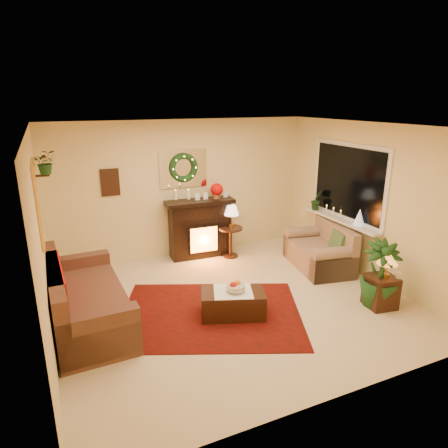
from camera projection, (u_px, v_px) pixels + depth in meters
name	position (u px, v px, depth m)	size (l,w,h in m)	color
floor	(233.00, 303.00, 6.04)	(5.00, 5.00, 0.00)	beige
ceiling	(235.00, 127.00, 5.26)	(5.00, 5.00, 0.00)	white
wall_back	(184.00, 189.00, 7.61)	(5.00, 5.00, 0.00)	#EFD88C
wall_front	(338.00, 285.00, 3.69)	(5.00, 5.00, 0.00)	#EFD88C
wall_left	(42.00, 246.00, 4.68)	(4.50, 4.50, 0.00)	#EFD88C
wall_right	(370.00, 203.00, 6.62)	(4.50, 4.50, 0.00)	#EFD88C
area_rug	(211.00, 314.00, 5.72)	(2.54, 1.90, 0.01)	maroon
sofa	(88.00, 294.00, 5.38)	(0.93, 2.11, 0.91)	#48341B
red_throw	(84.00, 287.00, 5.52)	(0.76, 1.23, 0.02)	red
fireplace	(200.00, 229.00, 7.69)	(1.15, 0.37, 1.06)	black
poinsettia	(217.00, 190.00, 7.59)	(0.24, 0.24, 0.24)	#CA0604
mantel_candle_a	(176.00, 195.00, 7.32)	(0.06, 0.06, 0.17)	white
mantel_candle_b	(189.00, 194.00, 7.37)	(0.06, 0.06, 0.17)	white
mantel_mirror	(183.00, 169.00, 7.47)	(0.92, 0.02, 0.72)	white
wreath	(184.00, 168.00, 7.43)	(0.55, 0.55, 0.11)	#194719
wall_art	(110.00, 182.00, 6.99)	(0.32, 0.03, 0.48)	#381E11
gold_mirror	(38.00, 203.00, 4.81)	(0.03, 0.84, 1.00)	gold
hanging_plant	(47.00, 174.00, 5.45)	(0.33, 0.28, 0.36)	#194719
loveseat	(319.00, 245.00, 7.21)	(0.80, 1.38, 0.80)	gray
window_frame	(348.00, 182.00, 7.02)	(0.03, 1.86, 1.36)	white
window_glass	(347.00, 182.00, 7.01)	(0.02, 1.70, 1.22)	black
window_sill	(340.00, 220.00, 7.18)	(0.22, 1.86, 0.04)	white
mini_tree	(359.00, 217.00, 6.74)	(0.19, 0.19, 0.28)	silver
sill_plant	(317.00, 200.00, 7.68)	(0.28, 0.23, 0.52)	#1F511F
side_table_round	(230.00, 241.00, 7.72)	(0.46, 0.46, 0.60)	black
lamp_cream	(232.00, 213.00, 7.59)	(0.28, 0.28, 0.43)	beige
end_table_square	(381.00, 290.00, 5.86)	(0.39, 0.39, 0.48)	#422810
lamp_tiffany	(387.00, 260.00, 5.70)	(0.30, 0.30, 0.43)	orange
coffee_table	(233.00, 302.00, 5.62)	(0.89, 0.49, 0.37)	#37180B
fruit_bowl	(236.00, 287.00, 5.54)	(0.26, 0.26, 0.06)	beige
floor_palm	(379.00, 278.00, 5.84)	(1.68, 1.68, 3.01)	black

